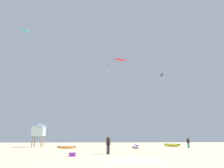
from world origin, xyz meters
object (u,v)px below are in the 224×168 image
Objects in this scene: person_foreground at (108,143)px; person_midground at (188,142)px; kite_grounded_mid at (136,146)px; kite_grounded_far at (172,145)px; kite_aloft_3 at (162,75)px; cooler_box at (72,155)px; kite_grounded_near at (67,147)px; lifeguard_tower at (39,129)px; kite_aloft_1 at (108,72)px; kite_aloft_2 at (25,30)px; kite_aloft_0 at (121,60)px.

person_foreground reaches higher than person_midground.
kite_grounded_mid is (5.24, 12.53, -0.80)m from person_foreground.
person_foreground is 1.11× the size of person_midground.
kite_aloft_3 is (-0.26, 2.72, 14.58)m from kite_grounded_far.
person_foreground is at bearing 32.84° from cooler_box.
kite_grounded_near is 0.76× the size of kite_grounded_far.
kite_aloft_1 is (13.39, 18.47, 17.09)m from lifeguard_tower.
lifeguard_tower reaches higher than kite_grounded_far.
kite_grounded_mid is at bearing 0.90° from kite_grounded_near.
lifeguard_tower is 21.11m from kite_aloft_2.
lifeguard_tower is at bearing 112.62° from cooler_box.
lifeguard_tower is (-24.41, -0.83, 2.82)m from kite_grounded_far.
lifeguard_tower reaches higher than kite_grounded_near.
kite_grounded_mid is 17.38m from lifeguard_tower.
kite_aloft_1 is at bearing -38.00° from person_foreground.
kite_grounded_far is at bearing 50.81° from cooler_box.
lifeguard_tower is 28.50m from kite_aloft_1.
kite_aloft_1 reaches higher than kite_grounded_mid.
kite_aloft_1 is at bearing 41.65° from kite_aloft_2.
lifeguard_tower reaches higher than kite_grounded_mid.
lifeguard_tower is at bearing -1.33° from person_foreground.
kite_aloft_1 is (7.70, 23.29, 19.97)m from kite_grounded_near.
kite_aloft_1 reaches higher than cooler_box.
person_midground is 16.37m from kite_aloft_3.
kite_aloft_1 is (2.12, 35.64, 19.11)m from person_foreground.
kite_aloft_2 is at bearing 158.13° from lifeguard_tower.
lifeguard_tower is at bearing -171.64° from kite_aloft_3.
kite_grounded_far is 26.90m from kite_aloft_0.
kite_grounded_mid is 2.05× the size of kite_aloft_1.
kite_grounded_far is 1.92× the size of kite_aloft_2.
kite_grounded_near is 5.58× the size of cooler_box.
person_foreground reaches higher than kite_grounded_mid.
lifeguard_tower is 7.41× the size of cooler_box.
person_foreground reaches higher than kite_grounded_near.
kite_grounded_mid is at bearing -15.73° from lifeguard_tower.
kite_grounded_far is 28.80m from kite_aloft_1.
kite_grounded_near is at bearing -40.66° from person_midground.
lifeguard_tower is 2.03× the size of kite_aloft_1.
kite_grounded_near is at bearing -10.29° from person_foreground.
kite_aloft_0 reaches higher than cooler_box.
kite_aloft_1 reaches higher than lifeguard_tower.
kite_grounded_far is at bearing -84.59° from kite_aloft_3.
kite_aloft_3 reaches higher than cooler_box.
kite_grounded_near is 19.56m from kite_grounded_far.
kite_aloft_3 is at bearing 8.36° from lifeguard_tower.
kite_aloft_2 is (-29.50, 1.21, 23.21)m from kite_grounded_far.
cooler_box is at bearing 88.25° from person_foreground.
kite_grounded_mid is at bearing -57.30° from person_foreground.
kite_grounded_far is 7.34× the size of cooler_box.
person_foreground is 0.43× the size of kite_grounded_mid.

